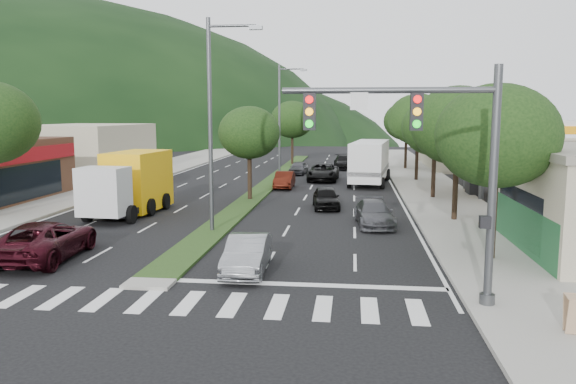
# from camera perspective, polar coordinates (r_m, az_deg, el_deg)

# --- Properties ---
(ground) EXTENTS (160.00, 160.00, 0.00)m
(ground) POSITION_cam_1_polar(r_m,az_deg,el_deg) (19.82, -13.46, -8.81)
(ground) COLOR black
(ground) RESTS_ON ground
(sidewalk_right) EXTENTS (5.00, 90.00, 0.15)m
(sidewalk_right) POSITION_cam_1_polar(r_m,az_deg,el_deg) (43.56, 14.25, 0.37)
(sidewalk_right) COLOR gray
(sidewalk_right) RESTS_ON ground
(sidewalk_left) EXTENTS (6.00, 90.00, 0.15)m
(sidewalk_left) POSITION_cam_1_polar(r_m,az_deg,el_deg) (47.42, -17.95, 0.83)
(sidewalk_left) COLOR gray
(sidewalk_left) RESTS_ON ground
(median) EXTENTS (1.60, 56.00, 0.12)m
(median) POSITION_cam_1_polar(r_m,az_deg,el_deg) (46.61, -1.67, 1.08)
(median) COLOR #203513
(median) RESTS_ON ground
(crosswalk) EXTENTS (19.00, 2.20, 0.01)m
(crosswalk) POSITION_cam_1_polar(r_m,az_deg,el_deg) (18.04, -15.65, -10.56)
(crosswalk) COLOR silver
(crosswalk) RESTS_ON ground
(traffic_signal) EXTENTS (6.12, 0.40, 7.00)m
(traffic_signal) POSITION_cam_1_polar(r_m,az_deg,el_deg) (16.47, 14.95, 4.21)
(traffic_signal) COLOR #47494C
(traffic_signal) RESTS_ON ground
(gas_canopy) EXTENTS (12.20, 8.20, 5.25)m
(gas_canopy) POSITION_cam_1_polar(r_m,az_deg,el_deg) (41.69, 23.95, 5.91)
(gas_canopy) COLOR silver
(gas_canopy) RESTS_ON ground
(bldg_left_far) EXTENTS (9.00, 14.00, 4.60)m
(bldg_left_far) POSITION_cam_1_polar(r_m,az_deg,el_deg) (57.89, -19.79, 4.18)
(bldg_left_far) COLOR #BEB797
(bldg_left_far) RESTS_ON ground
(bldg_right_far) EXTENTS (10.00, 16.00, 5.20)m
(bldg_right_far) POSITION_cam_1_polar(r_m,az_deg,el_deg) (63.20, 18.37, 4.80)
(bldg_right_far) COLOR #BEB797
(bldg_right_far) RESTS_ON ground
(tree_r_a) EXTENTS (4.60, 4.60, 6.63)m
(tree_r_a) POSITION_cam_1_polar(r_m,az_deg,el_deg) (22.46, 20.47, 5.36)
(tree_r_a) COLOR black
(tree_r_a) RESTS_ON sidewalk_right
(tree_r_b) EXTENTS (4.80, 4.80, 6.94)m
(tree_r_b) POSITION_cam_1_polar(r_m,az_deg,el_deg) (30.28, 16.88, 6.47)
(tree_r_b) COLOR black
(tree_r_b) RESTS_ON sidewalk_right
(tree_r_c) EXTENTS (4.40, 4.40, 6.48)m
(tree_r_c) POSITION_cam_1_polar(r_m,az_deg,el_deg) (38.19, 14.73, 6.35)
(tree_r_c) COLOR black
(tree_r_c) RESTS_ON sidewalk_right
(tree_r_d) EXTENTS (5.00, 5.00, 7.17)m
(tree_r_d) POSITION_cam_1_polar(r_m,az_deg,el_deg) (48.10, 13.07, 7.20)
(tree_r_d) COLOR black
(tree_r_d) RESTS_ON sidewalk_right
(tree_r_e) EXTENTS (4.60, 4.60, 6.71)m
(tree_r_e) POSITION_cam_1_polar(r_m,az_deg,el_deg) (58.05, 11.96, 7.05)
(tree_r_e) COLOR black
(tree_r_e) RESTS_ON sidewalk_right
(tree_med_near) EXTENTS (4.00, 4.00, 6.02)m
(tree_med_near) POSITION_cam_1_polar(r_m,az_deg,el_deg) (36.43, -3.96, 6.03)
(tree_med_near) COLOR black
(tree_med_near) RESTS_ON median
(tree_med_far) EXTENTS (4.80, 4.80, 6.94)m
(tree_med_far) POSITION_cam_1_polar(r_m,az_deg,el_deg) (62.16, 0.44, 7.37)
(tree_med_far) COLOR black
(tree_med_far) RESTS_ON median
(streetlight_near) EXTENTS (2.60, 0.25, 10.00)m
(streetlight_near) POSITION_cam_1_polar(r_m,az_deg,el_deg) (26.59, -7.50, 7.76)
(streetlight_near) COLOR #47494C
(streetlight_near) RESTS_ON ground
(streetlight_mid) EXTENTS (2.60, 0.25, 10.00)m
(streetlight_mid) POSITION_cam_1_polar(r_m,az_deg,el_deg) (51.20, -0.66, 7.89)
(streetlight_mid) COLOR #47494C
(streetlight_mid) RESTS_ON ground
(sedan_silver) EXTENTS (1.53, 4.02, 1.31)m
(sedan_silver) POSITION_cam_1_polar(r_m,az_deg,el_deg) (20.28, -4.16, -6.31)
(sedan_silver) COLOR gray
(sedan_silver) RESTS_ON ground
(suv_maroon) EXTENTS (2.85, 5.57, 1.51)m
(suv_maroon) POSITION_cam_1_polar(r_m,az_deg,el_deg) (23.92, -23.45, -4.51)
(suv_maroon) COLOR black
(suv_maroon) RESTS_ON ground
(car_queue_a) EXTENTS (1.95, 3.94, 1.29)m
(car_queue_a) POSITION_cam_1_polar(r_m,az_deg,el_deg) (33.73, 3.88, -0.58)
(car_queue_a) COLOR black
(car_queue_a) RESTS_ON ground
(car_queue_b) EXTENTS (2.18, 4.49, 1.26)m
(car_queue_b) POSITION_cam_1_polar(r_m,az_deg,el_deg) (28.79, 8.74, -2.16)
(car_queue_b) COLOR #46464A
(car_queue_b) RESTS_ON ground
(car_queue_c) EXTENTS (1.38, 3.86, 1.27)m
(car_queue_c) POSITION_cam_1_polar(r_m,az_deg,el_deg) (42.82, -0.37, 1.24)
(car_queue_c) COLOR #4D170C
(car_queue_c) RESTS_ON ground
(car_queue_d) EXTENTS (2.61, 5.33, 1.46)m
(car_queue_d) POSITION_cam_1_polar(r_m,az_deg,el_deg) (47.54, 3.60, 2.01)
(car_queue_d) COLOR black
(car_queue_d) RESTS_ON ground
(car_queue_e) EXTENTS (1.77, 3.73, 1.23)m
(car_queue_e) POSITION_cam_1_polar(r_m,az_deg,el_deg) (52.70, 1.08, 2.48)
(car_queue_e) COLOR #4D4C52
(car_queue_e) RESTS_ON ground
(car_queue_f) EXTENTS (2.38, 5.01, 1.41)m
(car_queue_f) POSITION_cam_1_polar(r_m,az_deg,el_deg) (58.08, 5.73, 3.04)
(car_queue_f) COLOR black
(car_queue_f) RESTS_ON ground
(box_truck) EXTENTS (3.15, 7.23, 3.49)m
(box_truck) POSITION_cam_1_polar(r_m,az_deg,el_deg) (32.85, -15.62, 0.68)
(box_truck) COLOR silver
(box_truck) RESTS_ON ground
(motorhome) EXTENTS (3.74, 9.15, 3.42)m
(motorhome) POSITION_cam_1_polar(r_m,az_deg,el_deg) (46.06, 8.32, 3.11)
(motorhome) COLOR white
(motorhome) RESTS_ON ground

